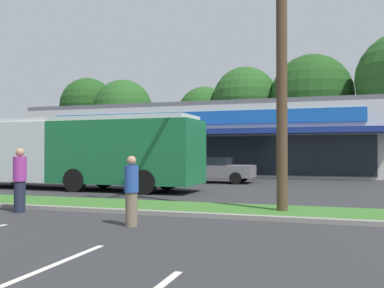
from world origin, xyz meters
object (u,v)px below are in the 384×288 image
car_3 (37,166)px  city_bus (73,151)px  pedestrian_near_bench (20,180)px  pedestrian_far (131,191)px  car_2 (127,167)px  car_0 (216,169)px

car_3 → city_bus: bearing=-42.0°
pedestrian_near_bench → pedestrian_far: pedestrian_near_bench is taller
city_bus → pedestrian_near_bench: bearing=113.8°
car_2 → car_3: 5.86m
car_3 → pedestrian_near_bench: size_ratio=2.26×
car_3 → pedestrian_far: bearing=-46.2°
car_2 → pedestrian_far: pedestrian_far is taller
city_bus → pedestrian_far: city_bus is taller
car_2 → car_0: bearing=169.8°
car_0 → car_2: (-5.97, 1.08, 0.01)m
city_bus → car_2: bearing=-81.8°
car_2 → pedestrian_near_bench: bearing=104.6°
pedestrian_far → car_2: bearing=-167.2°
pedestrian_near_bench → car_3: bearing=-125.8°
city_bus → car_0: bearing=-129.2°
pedestrian_far → city_bus: bearing=-153.8°
car_2 → car_3: car_3 is taller
car_3 → pedestrian_near_bench: pedestrian_near_bench is taller
city_bus → car_3: city_bus is taller
car_0 → car_2: size_ratio=0.88×
city_bus → pedestrian_far: bearing=132.0°
car_2 → pedestrian_far: (7.69, -15.17, 0.07)m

